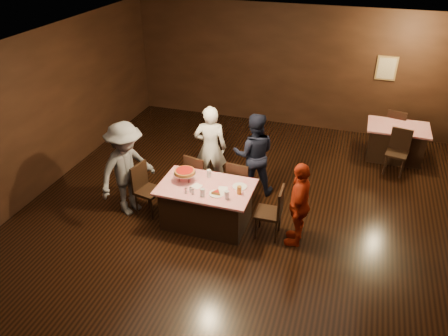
{
  "coord_description": "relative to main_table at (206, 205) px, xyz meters",
  "views": [
    {
      "loc": [
        1.64,
        -5.55,
        4.74
      ],
      "look_at": [
        -0.33,
        0.61,
        1.0
      ],
      "focal_mm": 35.0,
      "sensor_mm": 36.0,
      "label": 1
    }
  ],
  "objects": [
    {
      "name": "room",
      "position": [
        0.56,
        -0.3,
        1.75
      ],
      "size": [
        10.0,
        10.04,
        3.02
      ],
      "color": "black",
      "rests_on": "ground"
    },
    {
      "name": "main_table",
      "position": [
        0.0,
        0.0,
        0.0
      ],
      "size": [
        1.6,
        1.0,
        0.77
      ],
      "primitive_type": "cube",
      "color": "#B60C20",
      "rests_on": "ground"
    },
    {
      "name": "back_table",
      "position": [
        3.18,
        3.56,
        0.0
      ],
      "size": [
        1.3,
        0.9,
        0.77
      ],
      "primitive_type": "cube",
      "color": "#AB0B1B",
      "rests_on": "ground"
    },
    {
      "name": "chair_far_left",
      "position": [
        -0.4,
        0.75,
        0.09
      ],
      "size": [
        0.5,
        0.5,
        0.95
      ],
      "primitive_type": "cube",
      "rotation": [
        0.0,
        0.0,
        2.92
      ],
      "color": "black",
      "rests_on": "ground"
    },
    {
      "name": "chair_far_right",
      "position": [
        0.4,
        0.75,
        0.09
      ],
      "size": [
        0.46,
        0.46,
        0.95
      ],
      "primitive_type": "cube",
      "rotation": [
        0.0,
        0.0,
        3.05
      ],
      "color": "black",
      "rests_on": "ground"
    },
    {
      "name": "chair_end_left",
      "position": [
        -1.1,
        0.0,
        0.09
      ],
      "size": [
        0.5,
        0.5,
        0.95
      ],
      "primitive_type": "cube",
      "rotation": [
        0.0,
        0.0,
        1.37
      ],
      "color": "black",
      "rests_on": "ground"
    },
    {
      "name": "chair_end_right",
      "position": [
        1.1,
        0.0,
        0.09
      ],
      "size": [
        0.43,
        0.43,
        0.95
      ],
      "primitive_type": "cube",
      "rotation": [
        0.0,
        0.0,
        -1.55
      ],
      "color": "black",
      "rests_on": "ground"
    },
    {
      "name": "chair_back_near",
      "position": [
        3.18,
        2.86,
        0.09
      ],
      "size": [
        0.49,
        0.49,
        0.95
      ],
      "primitive_type": "cube",
      "rotation": [
        0.0,
        0.0,
        -0.2
      ],
      "color": "black",
      "rests_on": "ground"
    },
    {
      "name": "chair_back_far",
      "position": [
        3.18,
        4.16,
        0.09
      ],
      "size": [
        0.5,
        0.5,
        0.95
      ],
      "primitive_type": "cube",
      "rotation": [
        0.0,
        0.0,
        2.91
      ],
      "color": "black",
      "rests_on": "ground"
    },
    {
      "name": "diner_white_jacket",
      "position": [
        -0.33,
        1.18,
        0.48
      ],
      "size": [
        0.71,
        0.56,
        1.72
      ],
      "primitive_type": "imported",
      "rotation": [
        0.0,
        0.0,
        3.4
      ],
      "color": "white",
      "rests_on": "ground"
    },
    {
      "name": "diner_navy_hoodie",
      "position": [
        0.52,
        1.25,
        0.44
      ],
      "size": [
        0.94,
        0.81,
        1.65
      ],
      "primitive_type": "imported",
      "rotation": [
        0.0,
        0.0,
        3.4
      ],
      "color": "black",
      "rests_on": "ground"
    },
    {
      "name": "diner_grey_knit",
      "position": [
        -1.45,
        -0.07,
        0.5
      ],
      "size": [
        1.03,
        1.31,
        1.77
      ],
      "primitive_type": "imported",
      "rotation": [
        0.0,
        0.0,
        1.19
      ],
      "color": "#57585D",
      "rests_on": "ground"
    },
    {
      "name": "diner_red_shirt",
      "position": [
        1.59,
        -0.01,
        0.36
      ],
      "size": [
        0.37,
        0.88,
        1.49
      ],
      "primitive_type": "imported",
      "rotation": [
        0.0,
        0.0,
        -1.56
      ],
      "color": "#A4270E",
      "rests_on": "ground"
    },
    {
      "name": "pizza_stand",
      "position": [
        -0.4,
        0.05,
        0.57
      ],
      "size": [
        0.38,
        0.38,
        0.22
      ],
      "color": "black",
      "rests_on": "main_table"
    },
    {
      "name": "plate_with_slice",
      "position": [
        0.25,
        -0.18,
        0.41
      ],
      "size": [
        0.25,
        0.25,
        0.06
      ],
      "color": "white",
      "rests_on": "main_table"
    },
    {
      "name": "plate_empty",
      "position": [
        0.55,
        0.15,
        0.39
      ],
      "size": [
        0.25,
        0.25,
        0.01
      ],
      "primitive_type": "cylinder",
      "color": "white",
      "rests_on": "main_table"
    },
    {
      "name": "glass_front_left",
      "position": [
        0.05,
        -0.3,
        0.46
      ],
      "size": [
        0.08,
        0.08,
        0.14
      ],
      "primitive_type": "cylinder",
      "color": "silver",
      "rests_on": "main_table"
    },
    {
      "name": "glass_front_right",
      "position": [
        0.45,
        -0.25,
        0.46
      ],
      "size": [
        0.08,
        0.08,
        0.14
      ],
      "primitive_type": "cylinder",
      "color": "silver",
      "rests_on": "main_table"
    },
    {
      "name": "glass_amber",
      "position": [
        0.6,
        -0.05,
        0.46
      ],
      "size": [
        0.08,
        0.08,
        0.14
      ],
      "primitive_type": "cylinder",
      "color": "#BF7F26",
      "rests_on": "main_table"
    },
    {
      "name": "glass_back",
      "position": [
        -0.05,
        0.3,
        0.46
      ],
      "size": [
        0.08,
        0.08,
        0.14
      ],
      "primitive_type": "cylinder",
      "color": "silver",
      "rests_on": "main_table"
    },
    {
      "name": "condiments",
      "position": [
        -0.18,
        -0.28,
        0.43
      ],
      "size": [
        0.17,
        0.1,
        0.09
      ],
      "color": "silver",
      "rests_on": "main_table"
    },
    {
      "name": "napkin_center",
      "position": [
        0.3,
        0.0,
        0.39
      ],
      "size": [
        0.19,
        0.19,
        0.01
      ],
      "primitive_type": "cube",
      "rotation": [
        0.0,
        0.0,
        0.21
      ],
      "color": "white",
      "rests_on": "main_table"
    },
    {
      "name": "napkin_left",
      "position": [
        -0.15,
        -0.05,
        0.39
      ],
      "size": [
        0.21,
        0.21,
        0.01
      ],
      "primitive_type": "cube",
      "rotation": [
        0.0,
        0.0,
        -0.35
      ],
      "color": "white",
      "rests_on": "main_table"
    }
  ]
}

